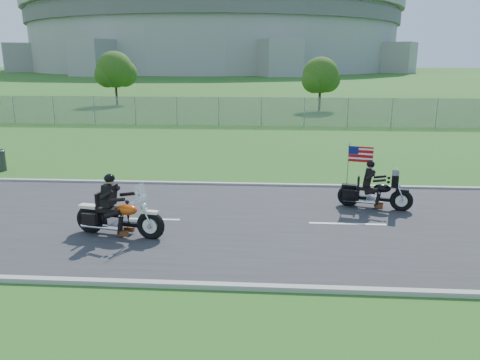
{
  "coord_description": "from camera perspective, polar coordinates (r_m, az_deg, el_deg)",
  "views": [
    {
      "loc": [
        1.78,
        -12.91,
        4.71
      ],
      "look_at": [
        0.89,
        0.0,
        1.3
      ],
      "focal_mm": 35.0,
      "sensor_mm": 36.0,
      "label": 1
    }
  ],
  "objects": [
    {
      "name": "tree_fence_mid",
      "position": [
        49.54,
        -14.93,
        12.67
      ],
      "size": [
        3.96,
        3.69,
        5.3
      ],
      "color": "#382316",
      "rests_on": "ground"
    },
    {
      "name": "curb_north",
      "position": [
        17.68,
        -1.96,
        -0.51
      ],
      "size": [
        120.0,
        0.18,
        0.12
      ],
      "primitive_type": "cube",
      "color": "#9E9B93",
      "rests_on": "ground"
    },
    {
      "name": "stadium",
      "position": [
        184.53,
        -2.98,
        18.14
      ],
      "size": [
        140.4,
        140.4,
        29.2
      ],
      "color": "#A3A099",
      "rests_on": "ground"
    },
    {
      "name": "motorcycle_lead",
      "position": [
        12.99,
        -14.66,
        -4.39
      ],
      "size": [
        2.59,
        0.95,
        1.75
      ],
      "rotation": [
        0.0,
        0.0,
        -0.19
      ],
      "color": "black",
      "rests_on": "ground"
    },
    {
      "name": "fence",
      "position": [
        33.81,
        -7.72,
        8.34
      ],
      "size": [
        60.0,
        0.03,
        2.0
      ],
      "primitive_type": "cube",
      "color": "gray",
      "rests_on": "ground"
    },
    {
      "name": "motorcycle_follow",
      "position": [
        15.42,
        16.09,
        -1.51
      ],
      "size": [
        2.3,
        1.03,
        1.95
      ],
      "rotation": [
        0.0,
        0.0,
        -0.25
      ],
      "color": "black",
      "rests_on": "ground"
    },
    {
      "name": "tree_fence_near",
      "position": [
        43.2,
        9.84,
        12.26
      ],
      "size": [
        3.52,
        3.28,
        4.75
      ],
      "color": "#382316",
      "rests_on": "ground"
    },
    {
      "name": "curb_south",
      "position": [
        10.17,
        -6.73,
        -12.6
      ],
      "size": [
        120.0,
        0.18,
        0.12
      ],
      "primitive_type": "cube",
      "color": "#9E9B93",
      "rests_on": "ground"
    },
    {
      "name": "road",
      "position": [
        13.85,
        -3.67,
        -5.04
      ],
      "size": [
        120.0,
        8.0,
        0.04
      ],
      "primitive_type": "cube",
      "color": "#28282B",
      "rests_on": "ground"
    },
    {
      "name": "ground",
      "position": [
        13.86,
        -3.67,
        -5.12
      ],
      "size": [
        420.0,
        420.0,
        0.0
      ],
      "primitive_type": "plane",
      "color": "#224C17",
      "rests_on": "ground"
    }
  ]
}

